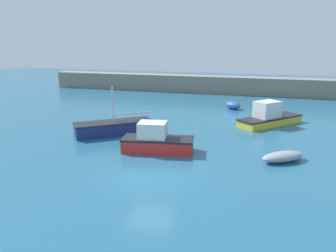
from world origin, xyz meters
TOP-DOWN VIEW (x-y plane):
  - ground_plane at (0.00, 0.00)m, footprint 120.00×120.00m
  - harbor_breakwater at (0.00, 29.92)m, footprint 51.60×2.44m
  - fishing_dinghy_green at (2.15, 19.34)m, footprint 2.10×1.98m
  - rowboat_blue_near at (6.73, 4.45)m, footprint 2.91×2.61m
  - sailboat_short_mast at (-5.50, 6.85)m, footprint 5.69×5.09m
  - cabin_cruiser_white at (5.81, 13.39)m, footprint 5.42×5.91m
  - motorboat_grey_hull at (-1.04, 3.96)m, footprint 4.79×2.47m

SIDE VIEW (x-z plane):
  - ground_plane at x=0.00m, z-range -0.20..0.00m
  - rowboat_blue_near at x=6.73m, z-range 0.00..0.58m
  - fishing_dinghy_green at x=2.15m, z-range 0.00..0.79m
  - sailboat_short_mast at x=-5.50m, z-range -1.33..2.36m
  - cabin_cruiser_white at x=5.81m, z-range -0.33..1.73m
  - motorboat_grey_hull at x=-1.04m, z-range -0.25..1.68m
  - harbor_breakwater at x=0.00m, z-range 0.00..2.30m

